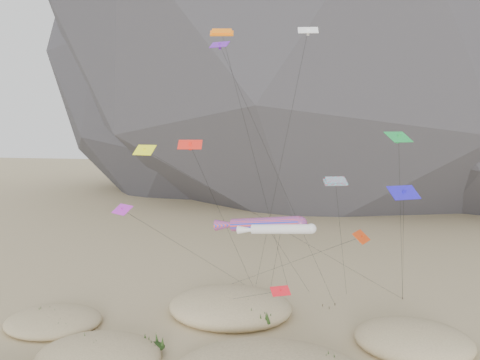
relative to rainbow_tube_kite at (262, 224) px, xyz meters
name	(u,v)px	position (x,y,z in m)	size (l,w,h in m)	color
kite_stakes	(293,299)	(1.89, 11.28, -11.43)	(22.22, 5.94, 0.30)	#3F2D1E
rainbow_tube_kite	(262,224)	(0.00, 0.00, 0.00)	(9.23, 15.46, 12.61)	#FF411A
white_tube_kite	(278,229)	(1.65, -1.00, -0.22)	(7.55, 12.18, 12.11)	silver
orange_parafoil	(223,39)	(-4.00, 0.92, 17.64)	(6.45, 13.74, 30.20)	orange
multi_parafoil	(336,184)	(6.88, -1.89, 4.29)	(2.50, 17.72, 16.53)	red
delta_kites	(276,166)	(1.42, -1.14, 5.75)	(28.45, 22.00, 30.03)	#641EB2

